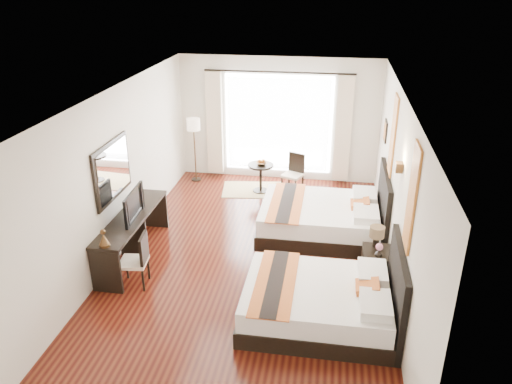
# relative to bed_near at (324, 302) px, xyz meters

# --- Properties ---
(floor) EXTENTS (4.50, 7.50, 0.01)m
(floor) POSITION_rel_bed_near_xyz_m (-1.25, 1.39, -0.31)
(floor) COLOR #320C09
(floor) RESTS_ON ground
(ceiling) EXTENTS (4.50, 7.50, 0.02)m
(ceiling) POSITION_rel_bed_near_xyz_m (-1.25, 1.39, 2.48)
(ceiling) COLOR white
(ceiling) RESTS_ON wall_headboard
(wall_headboard) EXTENTS (0.01, 7.50, 2.80)m
(wall_headboard) POSITION_rel_bed_near_xyz_m (0.99, 1.39, 1.09)
(wall_headboard) COLOR silver
(wall_headboard) RESTS_ON floor
(wall_desk) EXTENTS (0.01, 7.50, 2.80)m
(wall_desk) POSITION_rel_bed_near_xyz_m (-3.50, 1.39, 1.09)
(wall_desk) COLOR silver
(wall_desk) RESTS_ON floor
(wall_window) EXTENTS (4.50, 0.01, 2.80)m
(wall_window) POSITION_rel_bed_near_xyz_m (-1.25, 5.14, 1.09)
(wall_window) COLOR silver
(wall_window) RESTS_ON floor
(wall_entry) EXTENTS (4.50, 0.01, 2.80)m
(wall_entry) POSITION_rel_bed_near_xyz_m (-1.25, -2.35, 1.09)
(wall_entry) COLOR silver
(wall_entry) RESTS_ON floor
(window_glass) EXTENTS (2.40, 0.02, 2.20)m
(window_glass) POSITION_rel_bed_near_xyz_m (-1.25, 5.12, 0.99)
(window_glass) COLOR white
(window_glass) RESTS_ON wall_window
(sheer_curtain) EXTENTS (2.30, 0.02, 2.10)m
(sheer_curtain) POSITION_rel_bed_near_xyz_m (-1.25, 5.06, 0.99)
(sheer_curtain) COLOR white
(sheer_curtain) RESTS_ON wall_window
(drape_left) EXTENTS (0.35, 0.14, 2.35)m
(drape_left) POSITION_rel_bed_near_xyz_m (-2.70, 5.02, 0.97)
(drape_left) COLOR beige
(drape_left) RESTS_ON floor
(drape_right) EXTENTS (0.35, 0.14, 2.35)m
(drape_right) POSITION_rel_bed_near_xyz_m (0.20, 5.02, 0.97)
(drape_right) COLOR beige
(drape_right) RESTS_ON floor
(art_panel_near) EXTENTS (0.03, 0.50, 1.35)m
(art_panel_near) POSITION_rel_bed_near_xyz_m (0.98, -0.00, 1.64)
(art_panel_near) COLOR #9B4616
(art_panel_near) RESTS_ON wall_headboard
(art_panel_far) EXTENTS (0.03, 0.50, 1.35)m
(art_panel_far) POSITION_rel_bed_near_xyz_m (0.98, 2.54, 1.64)
(art_panel_far) COLOR #9B4616
(art_panel_far) RESTS_ON wall_headboard
(wall_sconce) EXTENTS (0.10, 0.14, 0.14)m
(wall_sconce) POSITION_rel_bed_near_xyz_m (0.94, 1.12, 1.61)
(wall_sconce) COLOR #462F19
(wall_sconce) RESTS_ON wall_headboard
(mirror_frame) EXTENTS (0.04, 1.25, 0.95)m
(mirror_frame) POSITION_rel_bed_near_xyz_m (-3.47, 1.23, 1.24)
(mirror_frame) COLOR black
(mirror_frame) RESTS_ON wall_desk
(mirror_glass) EXTENTS (0.01, 1.12, 0.82)m
(mirror_glass) POSITION_rel_bed_near_xyz_m (-3.45, 1.23, 1.24)
(mirror_glass) COLOR white
(mirror_glass) RESTS_ON mirror_frame
(bed_near) EXTENTS (2.10, 1.64, 1.18)m
(bed_near) POSITION_rel_bed_near_xyz_m (0.00, 0.00, 0.00)
(bed_near) COLOR black
(bed_near) RESTS_ON floor
(bed_far) EXTENTS (2.24, 1.75, 1.26)m
(bed_far) POSITION_rel_bed_near_xyz_m (-0.07, 2.54, 0.02)
(bed_far) COLOR black
(bed_far) RESTS_ON floor
(nightstand) EXTENTS (0.44, 0.54, 0.52)m
(nightstand) POSITION_rel_bed_near_xyz_m (0.78, 1.12, -0.05)
(nightstand) COLOR black
(nightstand) RESTS_ON floor
(table_lamp) EXTENTS (0.23, 0.23, 0.37)m
(table_lamp) POSITION_rel_bed_near_xyz_m (0.75, 1.27, 0.44)
(table_lamp) COLOR black
(table_lamp) RESTS_ON nightstand
(vase) EXTENTS (0.14, 0.14, 0.12)m
(vase) POSITION_rel_bed_near_xyz_m (0.77, 0.94, 0.25)
(vase) COLOR black
(vase) RESTS_ON nightstand
(console_desk) EXTENTS (0.50, 2.20, 0.76)m
(console_desk) POSITION_rel_bed_near_xyz_m (-3.24, 1.23, 0.07)
(console_desk) COLOR black
(console_desk) RESTS_ON floor
(television) EXTENTS (0.16, 0.86, 0.49)m
(television) POSITION_rel_bed_near_xyz_m (-3.22, 1.17, 0.69)
(television) COLOR black
(television) RESTS_ON console_desk
(bronze_figurine) EXTENTS (0.18, 0.18, 0.24)m
(bronze_figurine) POSITION_rel_bed_near_xyz_m (-3.24, 0.23, 0.57)
(bronze_figurine) COLOR #462F19
(bronze_figurine) RESTS_ON console_desk
(desk_chair) EXTENTS (0.45, 0.45, 0.87)m
(desk_chair) POSITION_rel_bed_near_xyz_m (-2.89, 0.41, -0.04)
(desk_chair) COLOR beige
(desk_chair) RESTS_ON floor
(floor_lamp) EXTENTS (0.30, 0.30, 1.47)m
(floor_lamp) POSITION_rel_bed_near_xyz_m (-3.10, 4.67, 0.93)
(floor_lamp) COLOR black
(floor_lamp) RESTS_ON floor
(side_table) EXTENTS (0.55, 0.55, 0.64)m
(side_table) POSITION_rel_bed_near_xyz_m (-1.52, 4.25, 0.01)
(side_table) COLOR black
(side_table) RESTS_ON floor
(fruit_bowl) EXTENTS (0.28, 0.28, 0.06)m
(fruit_bowl) POSITION_rel_bed_near_xyz_m (-1.50, 4.23, 0.36)
(fruit_bowl) COLOR #4A321A
(fruit_bowl) RESTS_ON side_table
(window_chair) EXTENTS (0.52, 0.52, 0.85)m
(window_chair) POSITION_rel_bed_near_xyz_m (-0.83, 4.35, -0.05)
(window_chair) COLOR beige
(window_chair) RESTS_ON floor
(jute_rug) EXTENTS (1.44, 1.08, 0.01)m
(jute_rug) POSITION_rel_bed_near_xyz_m (-1.70, 4.31, -0.30)
(jute_rug) COLOR tan
(jute_rug) RESTS_ON floor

